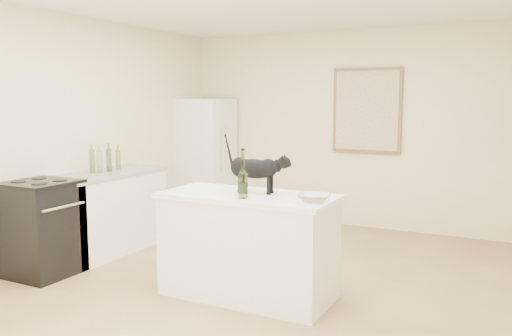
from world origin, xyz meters
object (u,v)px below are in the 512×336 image
Objects in this scene: glass_bowl at (314,198)px; black_cat at (254,171)px; fridge at (206,158)px; stove at (42,229)px; wine_bottle at (243,176)px.

black_cat is at bearing 164.65° from glass_bowl.
fridge is 3.23m from black_cat.
black_cat is (2.07, 0.48, 0.64)m from stove.
black_cat reaches higher than wine_bottle.
fridge is at bearing 135.45° from glass_bowl.
fridge is 3.46m from wine_bottle.
stove is 2.52× the size of wine_bottle.
stove is 0.53× the size of fridge.
black_cat is 1.49× the size of wine_bottle.
wine_bottle is 0.60m from glass_bowl.
glass_bowl is at bearing 6.63° from stove.
glass_bowl is (0.58, 0.10, -0.15)m from wine_bottle.
fridge is (0.00, 2.95, 0.40)m from stove.
wine_bottle is (0.03, -0.27, -0.01)m from black_cat.
glass_bowl is (0.61, -0.17, -0.15)m from black_cat.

